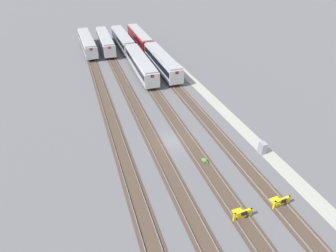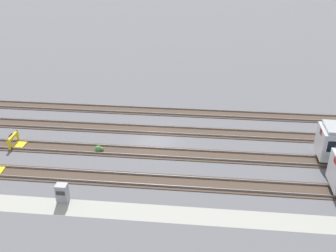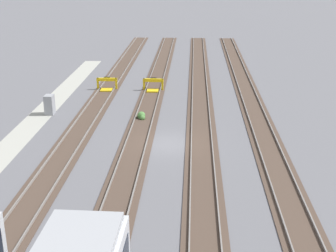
{
  "view_description": "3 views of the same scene",
  "coord_description": "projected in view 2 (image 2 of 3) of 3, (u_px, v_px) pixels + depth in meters",
  "views": [
    {
      "loc": [
        -26.58,
        9.94,
        21.95
      ],
      "look_at": [
        1.27,
        0.0,
        1.8
      ],
      "focal_mm": 28.0,
      "sensor_mm": 36.0,
      "label": 1
    },
    {
      "loc": [
        4.73,
        -34.1,
        20.09
      ],
      "look_at": [
        1.27,
        0.0,
        1.8
      ],
      "focal_mm": 42.0,
      "sensor_mm": 36.0,
      "label": 2
    },
    {
      "loc": [
        30.07,
        1.58,
        12.26
      ],
      "look_at": [
        1.27,
        0.0,
        1.8
      ],
      "focal_mm": 50.0,
      "sensor_mm": 36.0,
      "label": 3
    }
  ],
  "objects": [
    {
      "name": "bumper_stop_near_inner_track",
      "position": [
        16.0,
        141.0,
        38.78
      ],
      "size": [
        1.35,
        2.0,
        1.22
      ],
      "color": "gold",
      "rests_on": "ground"
    },
    {
      "name": "rail_track_middle",
      "position": [
        158.0,
        130.0,
        41.78
      ],
      "size": [
        90.0,
        2.24,
        0.21
      ],
      "color": "#47382D",
      "rests_on": "ground"
    },
    {
      "name": "service_walkway",
      "position": [
        137.0,
        212.0,
        30.24
      ],
      "size": [
        54.0,
        2.0,
        0.01
      ],
      "primitive_type": "cube",
      "color": "#9E9E93",
      "rests_on": "ground"
    },
    {
      "name": "rail_track_nearest",
      "position": [
        145.0,
        180.0,
        33.81
      ],
      "size": [
        90.0,
        2.24,
        0.21
      ],
      "color": "#47382D",
      "rests_on": "ground"
    },
    {
      "name": "rail_track_far_inner",
      "position": [
        163.0,
        111.0,
        45.77
      ],
      "size": [
        90.0,
        2.24,
        0.21
      ],
      "color": "#47382D",
      "rests_on": "ground"
    },
    {
      "name": "weed_clump",
      "position": [
        99.0,
        149.0,
        37.96
      ],
      "size": [
        0.92,
        0.7,
        0.64
      ],
      "color": "#4C7F3D",
      "rests_on": "ground"
    },
    {
      "name": "ground_plane",
      "position": [
        156.0,
        141.0,
        39.81
      ],
      "size": [
        400.0,
        400.0,
        0.0
      ],
      "primitive_type": "plane",
      "color": "#5B5B60"
    },
    {
      "name": "electrical_cabinet",
      "position": [
        62.0,
        193.0,
        31.03
      ],
      "size": [
        0.9,
        0.73,
        1.6
      ],
      "color": "gray",
      "rests_on": "ground"
    },
    {
      "name": "rail_track_near_inner",
      "position": [
        153.0,
        152.0,
        37.79
      ],
      "size": [
        90.0,
        2.24,
        0.21
      ],
      "color": "#47382D",
      "rests_on": "ground"
    }
  ]
}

